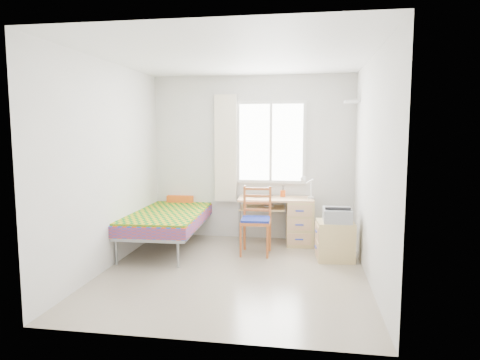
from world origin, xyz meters
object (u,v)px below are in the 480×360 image
object	(u,v)px
desk	(295,219)
cabinet	(335,241)
bed	(172,215)
chair	(257,216)
printer	(337,215)

from	to	relation	value
desk	cabinet	bearing A→B (deg)	-56.41
bed	cabinet	world-z (taller)	bed
chair	printer	xyz separation A→B (m)	(1.10, -0.15, 0.09)
bed	chair	world-z (taller)	chair
cabinet	printer	bearing A→B (deg)	-5.30
bed	chair	size ratio (longest dim) A/B	2.33
bed	printer	xyz separation A→B (m)	(2.43, -0.40, 0.16)
bed	printer	bearing A→B (deg)	-11.51
desk	chair	xyz separation A→B (m)	(-0.53, -0.57, 0.15)
desk	chair	distance (m)	0.79
chair	printer	size ratio (longest dim) A/B	2.22
desk	cabinet	distance (m)	0.92
bed	cabinet	bearing A→B (deg)	-11.59
desk	bed	bearing A→B (deg)	-174.09
chair	printer	distance (m)	1.12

